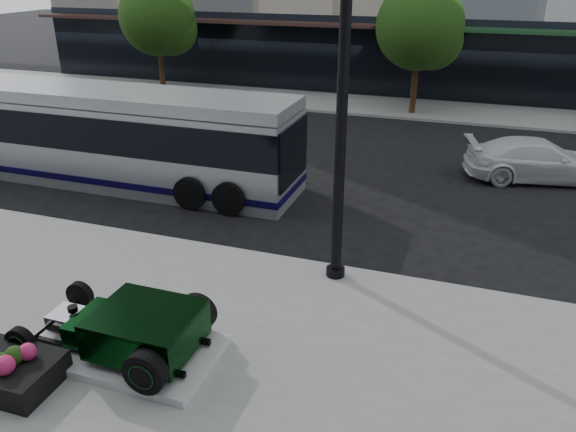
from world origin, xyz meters
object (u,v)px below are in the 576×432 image
(hot_rod, at_px, (136,329))
(white_sedan, at_px, (538,160))
(lamppost, at_px, (341,123))
(transit_bus, at_px, (111,135))

(hot_rod, height_order, white_sedan, white_sedan)
(hot_rod, distance_m, lamppost, 5.42)
(transit_bus, bearing_deg, hot_rod, -53.05)
(hot_rod, bearing_deg, white_sedan, 59.71)
(hot_rod, bearing_deg, lamppost, 56.47)
(hot_rod, xyz_separation_m, transit_bus, (-5.72, 7.61, 0.79))
(lamppost, bearing_deg, white_sedan, 61.30)
(transit_bus, height_order, white_sedan, transit_bus)
(hot_rod, xyz_separation_m, white_sedan, (7.06, 12.09, -0.04))
(lamppost, relative_size, white_sedan, 1.64)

